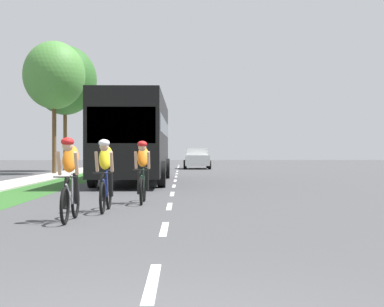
{
  "coord_description": "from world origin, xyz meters",
  "views": [
    {
      "loc": [
        0.3,
        -3.86,
        1.33
      ],
      "look_at": [
        0.77,
        23.14,
        1.21
      ],
      "focal_mm": 54.28,
      "sensor_mm": 36.0,
      "label": 1
    }
  ],
  "objects_px": {
    "cyclist_lead": "(70,178)",
    "street_tree_near": "(54,75)",
    "bus_black": "(135,136)",
    "sedan_white": "(197,158)",
    "street_tree_far": "(65,80)",
    "cyclist_trailing": "(106,175)",
    "cyclist_distant": "(143,171)"
  },
  "relations": [
    {
      "from": "cyclist_lead",
      "to": "cyclist_distant",
      "type": "xyz_separation_m",
      "value": [
        1.12,
        3.73,
        0.0
      ]
    },
    {
      "from": "cyclist_lead",
      "to": "street_tree_near",
      "type": "relative_size",
      "value": 0.23
    },
    {
      "from": "cyclist_lead",
      "to": "sedan_white",
      "type": "bearing_deg",
      "value": 84.28
    },
    {
      "from": "bus_black",
      "to": "sedan_white",
      "type": "distance_m",
      "value": 18.58
    },
    {
      "from": "sedan_white",
      "to": "street_tree_far",
      "type": "height_order",
      "value": "street_tree_far"
    },
    {
      "from": "cyclist_lead",
      "to": "street_tree_far",
      "type": "distance_m",
      "value": 28.09
    },
    {
      "from": "sedan_white",
      "to": "cyclist_distant",
      "type": "bearing_deg",
      "value": -94.23
    },
    {
      "from": "cyclist_distant",
      "to": "street_tree_near",
      "type": "bearing_deg",
      "value": 108.79
    },
    {
      "from": "street_tree_near",
      "to": "cyclist_trailing",
      "type": "bearing_deg",
      "value": -74.67
    },
    {
      "from": "cyclist_lead",
      "to": "cyclist_trailing",
      "type": "relative_size",
      "value": 1.0
    },
    {
      "from": "street_tree_near",
      "to": "cyclist_lead",
      "type": "bearing_deg",
      "value": -76.89
    },
    {
      "from": "bus_black",
      "to": "street_tree_far",
      "type": "height_order",
      "value": "street_tree_far"
    },
    {
      "from": "cyclist_distant",
      "to": "street_tree_near",
      "type": "relative_size",
      "value": 0.23
    },
    {
      "from": "cyclist_trailing",
      "to": "street_tree_near",
      "type": "height_order",
      "value": "street_tree_near"
    },
    {
      "from": "street_tree_far",
      "to": "cyclist_trailing",
      "type": "bearing_deg",
      "value": -76.74
    },
    {
      "from": "cyclist_lead",
      "to": "street_tree_far",
      "type": "height_order",
      "value": "street_tree_far"
    },
    {
      "from": "street_tree_far",
      "to": "bus_black",
      "type": "bearing_deg",
      "value": -66.86
    },
    {
      "from": "street_tree_far",
      "to": "street_tree_near",
      "type": "bearing_deg",
      "value": -85.85
    },
    {
      "from": "cyclist_lead",
      "to": "street_tree_near",
      "type": "bearing_deg",
      "value": 103.11
    },
    {
      "from": "cyclist_trailing",
      "to": "street_tree_near",
      "type": "distance_m",
      "value": 21.76
    },
    {
      "from": "bus_black",
      "to": "street_tree_far",
      "type": "bearing_deg",
      "value": 113.14
    },
    {
      "from": "cyclist_lead",
      "to": "cyclist_distant",
      "type": "relative_size",
      "value": 1.0
    },
    {
      "from": "bus_black",
      "to": "street_tree_near",
      "type": "distance_m",
      "value": 10.56
    },
    {
      "from": "street_tree_near",
      "to": "sedan_white",
      "type": "bearing_deg",
      "value": 49.73
    },
    {
      "from": "cyclist_trailing",
      "to": "street_tree_far",
      "type": "xyz_separation_m",
      "value": [
        -5.96,
        25.3,
        5.12
      ]
    },
    {
      "from": "cyclist_trailing",
      "to": "bus_black",
      "type": "bearing_deg",
      "value": 91.5
    },
    {
      "from": "street_tree_far",
      "to": "cyclist_lead",
      "type": "bearing_deg",
      "value": -78.46
    },
    {
      "from": "street_tree_far",
      "to": "sedan_white",
      "type": "bearing_deg",
      "value": 30.12
    },
    {
      "from": "cyclist_trailing",
      "to": "cyclist_distant",
      "type": "height_order",
      "value": "same"
    },
    {
      "from": "cyclist_lead",
      "to": "sedan_white",
      "type": "relative_size",
      "value": 0.4
    },
    {
      "from": "bus_black",
      "to": "sedan_white",
      "type": "height_order",
      "value": "bus_black"
    },
    {
      "from": "cyclist_lead",
      "to": "cyclist_trailing",
      "type": "bearing_deg",
      "value": 76.01
    }
  ]
}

